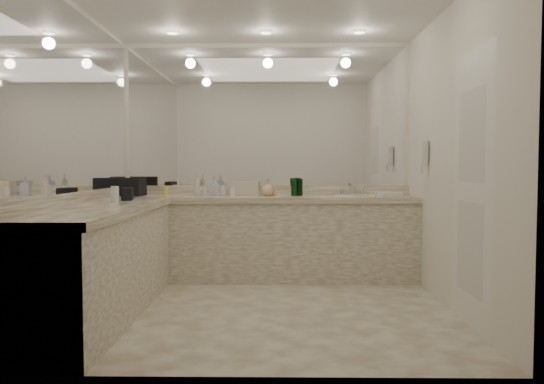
{
  "coord_description": "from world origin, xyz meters",
  "views": [
    {
      "loc": [
        0.13,
        -4.51,
        1.23
      ],
      "look_at": [
        0.07,
        0.4,
        0.98
      ],
      "focal_mm": 35.0,
      "sensor_mm": 36.0,
      "label": 1
    }
  ],
  "objects_px": {
    "soap_bottle_c": "(267,188)",
    "soap_bottle_b": "(214,186)",
    "wall_phone": "(424,153)",
    "black_toiletry_bag": "(128,187)",
    "hand_towel": "(390,194)",
    "cream_cosmetic_case": "(246,188)",
    "sink": "(354,196)",
    "soap_bottle_a": "(196,186)"
  },
  "relations": [
    {
      "from": "soap_bottle_c",
      "to": "sink",
      "type": "bearing_deg",
      "value": -0.94
    },
    {
      "from": "hand_towel",
      "to": "soap_bottle_b",
      "type": "distance_m",
      "value": 1.89
    },
    {
      "from": "sink",
      "to": "black_toiletry_bag",
      "type": "xyz_separation_m",
      "value": [
        -2.44,
        -0.03,
        0.1
      ]
    },
    {
      "from": "hand_towel",
      "to": "soap_bottle_a",
      "type": "xyz_separation_m",
      "value": [
        -2.09,
        0.1,
        0.09
      ]
    },
    {
      "from": "sink",
      "to": "soap_bottle_a",
      "type": "relative_size",
      "value": 2.0
    },
    {
      "from": "sink",
      "to": "wall_phone",
      "type": "relative_size",
      "value": 1.83
    },
    {
      "from": "black_toiletry_bag",
      "to": "wall_phone",
      "type": "bearing_deg",
      "value": -8.86
    },
    {
      "from": "sink",
      "to": "soap_bottle_c",
      "type": "bearing_deg",
      "value": 179.06
    },
    {
      "from": "soap_bottle_b",
      "to": "wall_phone",
      "type": "bearing_deg",
      "value": -13.0
    },
    {
      "from": "soap_bottle_b",
      "to": "sink",
      "type": "bearing_deg",
      "value": 0.41
    },
    {
      "from": "wall_phone",
      "to": "soap_bottle_c",
      "type": "height_order",
      "value": "wall_phone"
    },
    {
      "from": "sink",
      "to": "soap_bottle_b",
      "type": "height_order",
      "value": "soap_bottle_b"
    },
    {
      "from": "black_toiletry_bag",
      "to": "soap_bottle_c",
      "type": "bearing_deg",
      "value": 1.55
    },
    {
      "from": "black_toiletry_bag",
      "to": "cream_cosmetic_case",
      "type": "relative_size",
      "value": 1.17
    },
    {
      "from": "black_toiletry_bag",
      "to": "hand_towel",
      "type": "relative_size",
      "value": 1.43
    },
    {
      "from": "black_toiletry_bag",
      "to": "soap_bottle_a",
      "type": "distance_m",
      "value": 0.73
    },
    {
      "from": "wall_phone",
      "to": "soap_bottle_c",
      "type": "bearing_deg",
      "value": 161.57
    },
    {
      "from": "wall_phone",
      "to": "hand_towel",
      "type": "bearing_deg",
      "value": 117.72
    },
    {
      "from": "cream_cosmetic_case",
      "to": "sink",
      "type": "bearing_deg",
      "value": -2.79
    },
    {
      "from": "cream_cosmetic_case",
      "to": "soap_bottle_a",
      "type": "height_order",
      "value": "soap_bottle_a"
    },
    {
      "from": "hand_towel",
      "to": "cream_cosmetic_case",
      "type": "bearing_deg",
      "value": 174.66
    },
    {
      "from": "soap_bottle_b",
      "to": "soap_bottle_c",
      "type": "bearing_deg",
      "value": 2.63
    },
    {
      "from": "wall_phone",
      "to": "hand_towel",
      "type": "xyz_separation_m",
      "value": [
        -0.23,
        0.44,
        -0.43
      ]
    },
    {
      "from": "hand_towel",
      "to": "soap_bottle_c",
      "type": "distance_m",
      "value": 1.32
    },
    {
      "from": "wall_phone",
      "to": "black_toiletry_bag",
      "type": "bearing_deg",
      "value": 171.14
    },
    {
      "from": "wall_phone",
      "to": "sink",
      "type": "bearing_deg",
      "value": 140.43
    },
    {
      "from": "soap_bottle_c",
      "to": "soap_bottle_b",
      "type": "bearing_deg",
      "value": -177.37
    },
    {
      "from": "soap_bottle_a",
      "to": "soap_bottle_b",
      "type": "height_order",
      "value": "soap_bottle_a"
    },
    {
      "from": "black_toiletry_bag",
      "to": "hand_towel",
      "type": "distance_m",
      "value": 2.81
    },
    {
      "from": "wall_phone",
      "to": "soap_bottle_b",
      "type": "bearing_deg",
      "value": 167.0
    },
    {
      "from": "hand_towel",
      "to": "sink",
      "type": "bearing_deg",
      "value": 171.13
    },
    {
      "from": "sink",
      "to": "hand_towel",
      "type": "height_order",
      "value": "hand_towel"
    },
    {
      "from": "sink",
      "to": "soap_bottle_b",
      "type": "relative_size",
      "value": 2.11
    },
    {
      "from": "black_toiletry_bag",
      "to": "soap_bottle_c",
      "type": "distance_m",
      "value": 1.5
    },
    {
      "from": "wall_phone",
      "to": "black_toiletry_bag",
      "type": "height_order",
      "value": "wall_phone"
    },
    {
      "from": "black_toiletry_bag",
      "to": "soap_bottle_a",
      "type": "relative_size",
      "value": 1.51
    },
    {
      "from": "soap_bottle_b",
      "to": "soap_bottle_a",
      "type": "bearing_deg",
      "value": 165.38
    },
    {
      "from": "black_toiletry_bag",
      "to": "soap_bottle_c",
      "type": "xyz_separation_m",
      "value": [
        1.5,
        0.04,
        -0.01
      ]
    },
    {
      "from": "black_toiletry_bag",
      "to": "soap_bottle_a",
      "type": "xyz_separation_m",
      "value": [
        0.73,
        0.07,
        0.02
      ]
    },
    {
      "from": "hand_towel",
      "to": "soap_bottle_c",
      "type": "relative_size",
      "value": 1.36
    },
    {
      "from": "hand_towel",
      "to": "soap_bottle_b",
      "type": "bearing_deg",
      "value": 178.56
    },
    {
      "from": "black_toiletry_bag",
      "to": "soap_bottle_a",
      "type": "bearing_deg",
      "value": 5.26
    }
  ]
}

